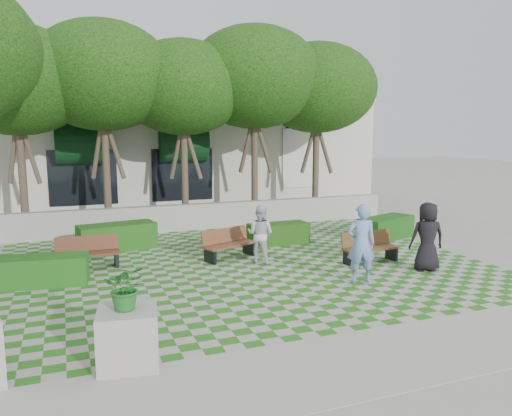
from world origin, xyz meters
name	(u,v)px	position (x,y,z in m)	size (l,w,h in m)	color
ground	(259,276)	(0.00, 0.00, 0.00)	(90.00, 90.00, 0.00)	gray
lawn	(245,265)	(0.00, 1.00, 0.01)	(12.00, 12.00, 0.00)	#2B721E
sidewalk_south	(373,359)	(0.00, -4.70, 0.01)	(16.00, 2.00, 0.01)	#9E9B93
retaining_wall	(195,217)	(0.00, 6.20, 0.45)	(15.00, 0.36, 0.90)	#9E9B93
bench_east	(369,248)	(3.18, 0.16, 0.39)	(1.56, 0.59, 0.81)	#51361B
bench_mid	(229,244)	(-0.16, 1.86, 0.39)	(1.62, 1.07, 0.81)	brown
bench_west	(88,253)	(-3.77, 2.18, 0.39)	(1.55, 0.52, 0.81)	#532C1C
hedge_east	(386,228)	(5.33, 2.44, 0.36)	(2.03, 0.81, 0.71)	#154612
hedge_midright	(278,234)	(1.82, 3.01, 0.32)	(1.83, 0.73, 0.64)	#1C4512
hedge_midleft	(117,237)	(-2.86, 4.01, 0.38)	(2.17, 0.87, 0.76)	#1C4D14
hedge_west	(44,271)	(-4.75, 1.10, 0.33)	(1.88, 0.75, 0.66)	#1A5215
planter_front	(128,325)	(-3.47, -3.56, 0.62)	(0.97, 0.97, 1.52)	#9E9B93
person_blue	(361,244)	(1.97, -1.29, 0.90)	(0.66, 0.43, 1.81)	#7392D3
person_dark	(427,237)	(4.02, -1.04, 0.86)	(0.84, 0.54, 1.71)	black
person_white	(260,234)	(0.49, 1.17, 0.76)	(0.74, 0.57, 1.52)	silver
tree_row	(137,76)	(-1.86, 5.95, 5.18)	(17.70, 13.40, 7.41)	#47382B
building	(173,150)	(0.93, 14.08, 2.52)	(18.00, 8.92, 5.15)	beige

